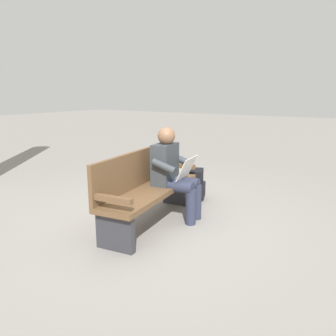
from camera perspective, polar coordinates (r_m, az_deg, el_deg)
ground_plane at (r=4.24m, az=-2.77°, el=-9.38°), size 40.00×40.00×0.00m
bench_near at (r=4.13m, az=-3.71°, el=-3.30°), size 1.84×0.69×0.90m
person_seated at (r=4.22m, az=0.86°, el=-0.52°), size 0.60×0.60×1.18m
backpack at (r=5.07m, az=4.68°, el=-2.91°), size 0.39×0.35×0.47m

